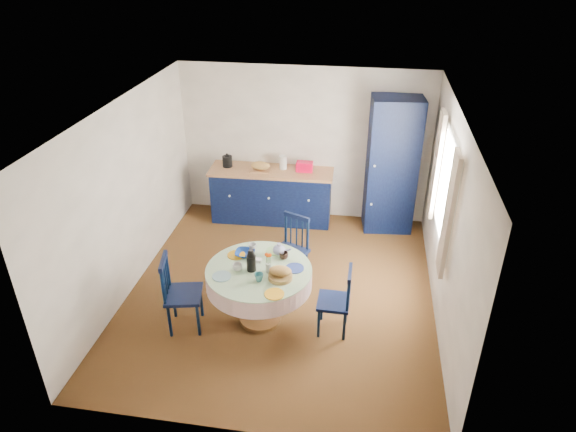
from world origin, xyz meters
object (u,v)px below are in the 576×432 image
object	(u,v)px
kitchen_counter	(272,194)
mug_b	(259,277)
mug_c	(284,256)
mug_d	(253,247)
chair_far	(291,250)
chair_right	(337,300)
mug_a	(237,267)
cobalt_bowl	(245,254)
pantry_cabinet	(392,166)
dining_table	(260,278)
chair_left	(180,293)

from	to	relation	value
kitchen_counter	mug_b	bearing A→B (deg)	-84.04
mug_c	mug_d	size ratio (longest dim) A/B	1.06
chair_far	chair_right	xyz separation A→B (m)	(0.69, -0.94, -0.04)
mug_a	cobalt_bowl	bearing A→B (deg)	87.62
kitchen_counter	chair_far	bearing A→B (deg)	-72.68
chair_right	kitchen_counter	bearing A→B (deg)	-153.28
kitchen_counter	pantry_cabinet	world-z (taller)	pantry_cabinet
chair_far	chair_right	size ratio (longest dim) A/B	1.09
dining_table	chair_right	world-z (taller)	dining_table
chair_left	pantry_cabinet	bearing A→B (deg)	-52.62
mug_b	mug_d	world-z (taller)	same
chair_left	cobalt_bowl	world-z (taller)	chair_left
chair_left	cobalt_bowl	size ratio (longest dim) A/B	4.09
kitchen_counter	mug_c	bearing A→B (deg)	-77.52
mug_a	dining_table	bearing A→B (deg)	14.53
kitchen_counter	chair_far	size ratio (longest dim) A/B	2.10
mug_b	mug_c	distance (m)	0.53
chair_far	cobalt_bowl	bearing A→B (deg)	-102.95
kitchen_counter	mug_d	world-z (taller)	kitchen_counter
dining_table	mug_c	world-z (taller)	dining_table
chair_far	mug_d	size ratio (longest dim) A/B	9.21
chair_far	mug_d	world-z (taller)	chair_far
mug_a	mug_c	size ratio (longest dim) A/B	1.03
pantry_cabinet	mug_b	world-z (taller)	pantry_cabinet
chair_right	mug_d	bearing A→B (deg)	-110.14
kitchen_counter	mug_b	xyz separation A→B (m)	(0.39, -2.80, 0.35)
pantry_cabinet	chair_right	size ratio (longest dim) A/B	2.44
kitchen_counter	mug_b	size ratio (longest dim) A/B	19.51
chair_left	chair_right	xyz separation A→B (m)	(1.84, 0.22, -0.05)
kitchen_counter	mug_b	world-z (taller)	kitchen_counter
kitchen_counter	chair_far	xyz separation A→B (m)	(0.58, -1.67, 0.02)
kitchen_counter	chair_far	distance (m)	1.76
mug_a	mug_c	distance (m)	0.60
pantry_cabinet	dining_table	world-z (taller)	pantry_cabinet
mug_d	dining_table	bearing A→B (deg)	-66.32
pantry_cabinet	chair_left	size ratio (longest dim) A/B	2.19
mug_d	chair_right	bearing A→B (deg)	-20.83
kitchen_counter	mug_c	distance (m)	2.40
chair_right	mug_a	bearing A→B (deg)	-88.07
chair_left	mug_c	bearing A→B (deg)	-77.66
mug_a	mug_d	xyz separation A→B (m)	(0.08, 0.44, 0.00)
chair_right	mug_a	world-z (taller)	chair_right
chair_far	cobalt_bowl	distance (m)	0.86
mug_d	cobalt_bowl	distance (m)	0.14
chair_right	cobalt_bowl	distance (m)	1.25
chair_far	chair_right	world-z (taller)	chair_far
cobalt_bowl	mug_d	bearing A→B (deg)	60.61
pantry_cabinet	chair_left	xyz separation A→B (m)	(-2.46, -2.87, -0.58)
chair_far	mug_b	bearing A→B (deg)	-76.71
kitchen_counter	pantry_cabinet	bearing A→B (deg)	-0.74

